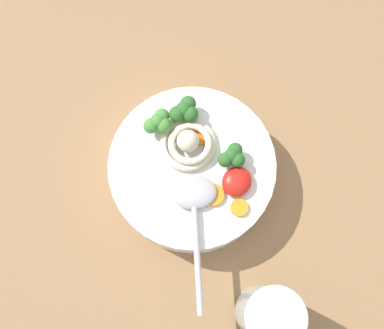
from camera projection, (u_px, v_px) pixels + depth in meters
table_slab at (208, 174)px, 68.61cm from camera, size 91.68×91.68×4.17cm
soup_bowl at (192, 170)px, 63.32cm from camera, size 22.29×22.29×6.20cm
noodle_pile at (188, 144)px, 60.05cm from camera, size 8.34×8.18×3.35cm
soup_spoon at (194, 203)px, 58.29cm from camera, size 15.82×13.00×1.60cm
chili_sauce_dollop at (237, 181)px, 58.89cm from camera, size 4.12×3.71×1.86cm
broccoli_floret_far at (232, 156)px, 58.77cm from camera, size 3.76×3.24×2.98cm
broccoli_floret_rear at (159, 123)px, 59.86cm from camera, size 3.95×3.40×3.12cm
broccoli_floret_beside_noodles at (185, 111)px, 60.17cm from camera, size 4.18×3.60×3.31cm
carrot_slice_near_spoon at (202, 135)px, 61.14cm from camera, size 2.84×2.84×0.65cm
carrot_slice_right at (239, 208)px, 58.66cm from camera, size 2.28×2.28×0.58cm
carrot_slice_extra_b at (213, 195)px, 59.07cm from camera, size 2.91×2.91×0.62cm
drinking_glass at (268, 315)px, 55.81cm from camera, size 7.02×7.02×11.93cm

